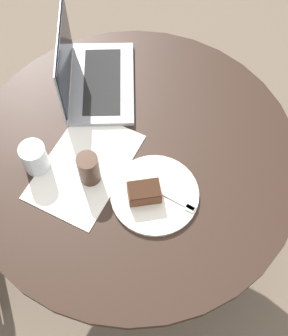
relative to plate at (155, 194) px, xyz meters
The scene contains 9 objects.
ground_plane 0.76m from the plate, 98.47° to the right, with size 12.00×12.00×0.00m, color #6B5B4C.
dining_table 0.21m from the plate, 98.47° to the right, with size 1.05×1.05×0.73m.
paper_document 0.24m from the plate, 57.15° to the right, with size 0.44×0.39×0.00m.
plate is the anchor object (origin of this frame).
cake_slice 0.04m from the plate, 19.44° to the right, with size 0.11×0.10×0.05m.
fork 0.06m from the plate, 128.68° to the left, with size 0.09×0.16×0.00m.
coffee_glass 0.21m from the plate, 48.94° to the right, with size 0.06×0.06×0.11m.
water_glass 0.38m from the plate, 48.24° to the right, with size 0.08×0.08×0.10m.
laptop 0.47m from the plate, 96.13° to the right, with size 0.37×0.41×0.25m.
Camera 1 is at (0.37, 0.64, 2.00)m, focal length 50.00 mm.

